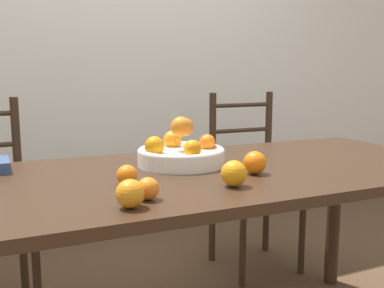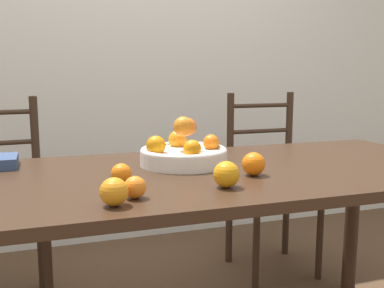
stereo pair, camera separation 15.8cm
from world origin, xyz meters
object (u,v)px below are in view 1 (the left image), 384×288
at_px(fruit_bowl, 181,152).
at_px(orange_loose_0, 127,175).
at_px(orange_loose_2, 130,194).
at_px(orange_loose_4, 148,189).
at_px(orange_loose_3, 234,174).
at_px(chair_right, 253,184).
at_px(orange_loose_1, 255,163).

height_order(fruit_bowl, orange_loose_0, fruit_bowl).
xyz_separation_m(orange_loose_2, orange_loose_4, (0.07, 0.05, -0.01)).
distance_m(fruit_bowl, orange_loose_3, 0.36).
relative_size(orange_loose_4, chair_right, 0.06).
xyz_separation_m(orange_loose_0, orange_loose_4, (0.01, -0.18, -0.00)).
bearing_deg(orange_loose_0, orange_loose_3, -26.93).
bearing_deg(orange_loose_0, chair_right, 40.23).
distance_m(orange_loose_0, orange_loose_4, 0.18).
relative_size(orange_loose_1, orange_loose_4, 1.25).
xyz_separation_m(orange_loose_0, orange_loose_1, (0.44, -0.03, 0.01)).
height_order(fruit_bowl, orange_loose_1, fruit_bowl).
bearing_deg(orange_loose_1, orange_loose_4, -161.24).
relative_size(orange_loose_3, orange_loose_4, 1.28).
distance_m(orange_loose_2, orange_loose_4, 0.08).
distance_m(orange_loose_2, chair_right, 1.52).
bearing_deg(orange_loose_4, fruit_bowl, 55.94).
height_order(orange_loose_1, orange_loose_4, orange_loose_1).
bearing_deg(fruit_bowl, chair_right, 41.03).
bearing_deg(orange_loose_0, orange_loose_1, -3.90).
xyz_separation_m(orange_loose_0, orange_loose_3, (0.29, -0.15, 0.01)).
bearing_deg(orange_loose_4, chair_right, 45.99).
bearing_deg(orange_loose_0, orange_loose_4, -87.69).
bearing_deg(chair_right, orange_loose_2, -133.90).
bearing_deg(orange_loose_2, orange_loose_4, 38.07).
distance_m(orange_loose_1, orange_loose_3, 0.19).
bearing_deg(fruit_bowl, orange_loose_3, -86.53).
relative_size(orange_loose_0, orange_loose_4, 1.02).
bearing_deg(orange_loose_1, chair_right, 57.98).
bearing_deg(orange_loose_3, chair_right, 54.90).
bearing_deg(orange_loose_2, orange_loose_1, 21.69).
xyz_separation_m(orange_loose_3, orange_loose_4, (-0.29, -0.03, -0.01)).
height_order(orange_loose_0, orange_loose_4, orange_loose_0).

